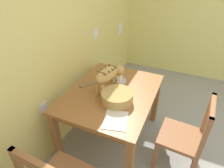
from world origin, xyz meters
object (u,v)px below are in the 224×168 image
coffee_mug (119,77)px  wooden_chair_far (185,137)px  magazine (116,120)px  cat (109,74)px  book_stack (111,73)px  wicker_basket (117,97)px  dining_table (112,98)px  saucer_bowl (119,81)px

coffee_mug → wooden_chair_far: (-0.28, -0.86, -0.36)m
coffee_mug → magazine: bearing=-160.4°
cat → coffee_mug: 0.23m
coffee_mug → book_stack: 0.23m
book_stack → wicker_basket: bearing=-150.4°
dining_table → coffee_mug: coffee_mug is taller
dining_table → coffee_mug: bearing=1.5°
cat → book_stack: 0.39m
coffee_mug → wooden_chair_far: 0.97m
coffee_mug → magazine: coffee_mug is taller
book_stack → magazine: bearing=-153.5°
magazine → dining_table: bearing=14.4°
coffee_mug → wooden_chair_far: wooden_chair_far is taller
coffee_mug → cat: bearing=166.1°
coffee_mug → magazine: (-0.63, -0.23, -0.06)m
magazine → book_stack: (0.78, 0.39, 0.01)m
magazine → coffee_mug: bearing=6.0°
dining_table → wicker_basket: 0.24m
saucer_bowl → book_stack: book_stack is taller
coffee_mug → wicker_basket: size_ratio=0.37×
saucer_bowl → coffee_mug: size_ratio=1.43×
magazine → wicker_basket: bearing=6.5°
cat → book_stack: bearing=124.0°
cat → saucer_bowl: 0.26m
book_stack → wicker_basket: (-0.51, -0.29, 0.04)m
wicker_basket → dining_table: bearing=40.3°
book_stack → cat: bearing=-160.2°
saucer_bowl → book_stack: (0.15, 0.17, 0.00)m
saucer_bowl → magazine: bearing=-160.3°
book_stack → coffee_mug: bearing=-132.3°
cat → saucer_bowl: cat is taller
magazine → wicker_basket: wicker_basket is taller
dining_table → coffee_mug: (0.22, 0.01, 0.15)m
wooden_chair_far → coffee_mug: bearing=75.6°
dining_table → cat: 0.29m
magazine → wicker_basket: (0.27, 0.10, 0.05)m
dining_table → wicker_basket: wicker_basket is taller
dining_table → magazine: magazine is taller
dining_table → book_stack: book_stack is taller
magazine → book_stack: size_ratio=1.44×
cat → magazine: 0.56m
dining_table → cat: size_ratio=1.80×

